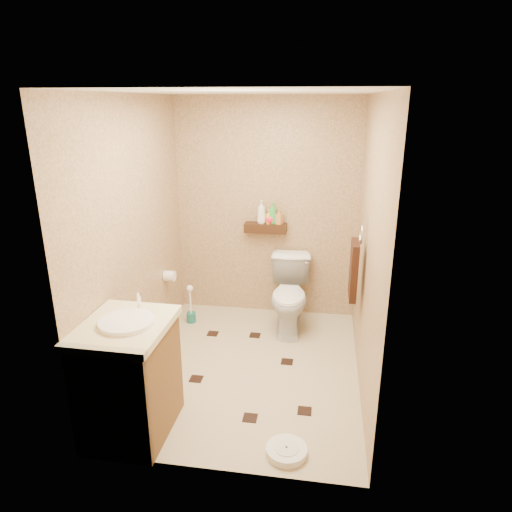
# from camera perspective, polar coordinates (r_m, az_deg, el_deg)

# --- Properties ---
(ground) EXTENTS (2.50, 2.50, 0.00)m
(ground) POSITION_cam_1_polar(r_m,az_deg,el_deg) (4.34, -1.02, -13.74)
(ground) COLOR #BEAD8B
(ground) RESTS_ON ground
(wall_back) EXTENTS (2.00, 0.04, 2.40)m
(wall_back) POSITION_cam_1_polar(r_m,az_deg,el_deg) (5.02, 1.33, 5.76)
(wall_back) COLOR tan
(wall_back) RESTS_ON ground
(wall_front) EXTENTS (2.00, 0.04, 2.40)m
(wall_front) POSITION_cam_1_polar(r_m,az_deg,el_deg) (2.69, -5.73, -6.28)
(wall_front) COLOR tan
(wall_front) RESTS_ON ground
(wall_left) EXTENTS (0.04, 2.50, 2.40)m
(wall_left) POSITION_cam_1_polar(r_m,az_deg,el_deg) (4.11, -14.99, 2.15)
(wall_left) COLOR tan
(wall_left) RESTS_ON ground
(wall_right) EXTENTS (0.04, 2.50, 2.40)m
(wall_right) POSITION_cam_1_polar(r_m,az_deg,el_deg) (3.79, 13.93, 0.84)
(wall_right) COLOR tan
(wall_right) RESTS_ON ground
(ceiling) EXTENTS (2.00, 2.50, 0.02)m
(ceiling) POSITION_cam_1_polar(r_m,az_deg,el_deg) (3.66, -1.25, 19.84)
(ceiling) COLOR white
(ceiling) RESTS_ON wall_back
(wall_shelf) EXTENTS (0.46, 0.14, 0.10)m
(wall_shelf) POSITION_cam_1_polar(r_m,az_deg,el_deg) (4.99, 1.19, 3.54)
(wall_shelf) COLOR #33160E
(wall_shelf) RESTS_ON wall_back
(floor_accents) EXTENTS (1.14, 1.42, 0.01)m
(floor_accents) POSITION_cam_1_polar(r_m,az_deg,el_deg) (4.31, -0.84, -13.94)
(floor_accents) COLOR black
(floor_accents) RESTS_ON ground
(toilet) EXTENTS (0.47, 0.78, 0.77)m
(toilet) POSITION_cam_1_polar(r_m,az_deg,el_deg) (4.85, 4.25, -4.94)
(toilet) COLOR white
(toilet) RESTS_ON ground
(vanity) EXTENTS (0.60, 0.73, 1.02)m
(vanity) POSITION_cam_1_polar(r_m,az_deg,el_deg) (3.51, -15.53, -14.34)
(vanity) COLOR brown
(vanity) RESTS_ON ground
(bathroom_scale) EXTENTS (0.38, 0.38, 0.06)m
(bathroom_scale) POSITION_cam_1_polar(r_m,az_deg,el_deg) (3.46, 3.82, -23.12)
(bathroom_scale) COLOR white
(bathroom_scale) RESTS_ON ground
(toilet_brush) EXTENTS (0.10, 0.10, 0.44)m
(toilet_brush) POSITION_cam_1_polar(r_m,az_deg,el_deg) (5.12, -8.15, -6.60)
(toilet_brush) COLOR #1A6A60
(toilet_brush) RESTS_ON ground
(towel_ring) EXTENTS (0.12, 0.30, 0.76)m
(towel_ring) POSITION_cam_1_polar(r_m,az_deg,el_deg) (4.10, 12.18, -1.41)
(towel_ring) COLOR silver
(towel_ring) RESTS_ON wall_right
(toilet_paper) EXTENTS (0.12, 0.11, 0.12)m
(toilet_paper) POSITION_cam_1_polar(r_m,az_deg,el_deg) (4.85, -10.76, -2.46)
(toilet_paper) COLOR white
(toilet_paper) RESTS_ON wall_left
(bottle_a) EXTENTS (0.14, 0.14, 0.25)m
(bottle_a) POSITION_cam_1_polar(r_m,az_deg,el_deg) (4.95, 0.69, 5.54)
(bottle_a) COLOR white
(bottle_a) RESTS_ON wall_shelf
(bottle_b) EXTENTS (0.09, 0.09, 0.16)m
(bottle_b) POSITION_cam_1_polar(r_m,az_deg,el_deg) (4.95, 1.66, 4.95)
(bottle_b) COLOR yellow
(bottle_b) RESTS_ON wall_shelf
(bottle_c) EXTENTS (0.12, 0.12, 0.14)m
(bottle_c) POSITION_cam_1_polar(r_m,az_deg,el_deg) (4.95, 1.79, 4.87)
(bottle_c) COLOR #F51C39
(bottle_c) RESTS_ON wall_shelf
(bottle_d) EXTENTS (0.11, 0.11, 0.23)m
(bottle_d) POSITION_cam_1_polar(r_m,az_deg,el_deg) (4.94, 2.10, 5.37)
(bottle_d) COLOR green
(bottle_d) RESTS_ON wall_shelf
(bottle_e) EXTENTS (0.10, 0.10, 0.17)m
(bottle_e) POSITION_cam_1_polar(r_m,az_deg,el_deg) (4.94, 2.90, 4.98)
(bottle_e) COLOR #C68242
(bottle_e) RESTS_ON wall_shelf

